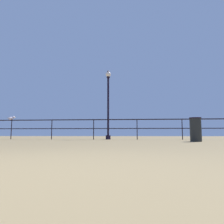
# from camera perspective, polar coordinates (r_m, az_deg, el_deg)

# --- Properties ---
(ground_plane) EXTENTS (60.00, 60.00, 0.00)m
(ground_plane) POSITION_cam_1_polar(r_m,az_deg,el_deg) (1.61, -25.93, -15.35)
(ground_plane) COLOR olive
(pier_railing) EXTENTS (20.99, 0.05, 1.08)m
(pier_railing) POSITION_cam_1_polar(r_m,az_deg,el_deg) (10.99, 0.87, -3.43)
(pier_railing) COLOR black
(pier_railing) RESTS_ON ground_plane
(lamppost_center) EXTENTS (0.29, 0.29, 3.86)m
(lamppost_center) POSITION_cam_1_polar(r_m,az_deg,el_deg) (11.34, -1.07, 3.16)
(lamppost_center) COLOR black
(lamppost_center) RESTS_ON ground_plane
(seagull_on_rail) EXTENTS (0.41, 0.29, 0.21)m
(seagull_on_rail) POSITION_cam_1_polar(r_m,az_deg,el_deg) (12.86, -26.15, -1.53)
(seagull_on_rail) COLOR silver
(seagull_on_rail) RESTS_ON pier_railing
(trash_bin) EXTENTS (0.44, 0.44, 0.91)m
(trash_bin) POSITION_cam_1_polar(r_m,az_deg,el_deg) (8.36, 22.20, -4.51)
(trash_bin) COLOR black
(trash_bin) RESTS_ON ground_plane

